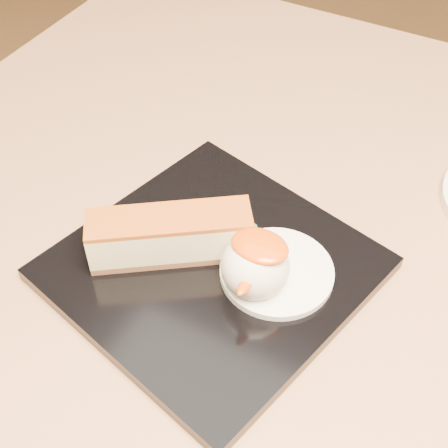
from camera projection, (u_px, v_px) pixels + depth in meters
The scene contains 7 objects.
table at pixel (262, 348), 0.64m from camera, with size 0.80×0.80×0.72m.
dessert_plate at pixel (212, 269), 0.50m from camera, with size 0.22×0.22×0.01m, color black.
cheesecake at pixel (170, 235), 0.49m from camera, with size 0.13×0.10×0.04m.
cream_smear at pixel (277, 272), 0.49m from camera, with size 0.09×0.09×0.01m, color white.
ice_cream_scoop at pixel (255, 266), 0.47m from camera, with size 0.05×0.05×0.05m, color white.
mango_sauce at pixel (260, 246), 0.45m from camera, with size 0.04×0.03×0.01m, color #DC4806.
mint_sprig at pixel (257, 235), 0.51m from camera, with size 0.03×0.02×0.00m.
Camera 1 is at (0.13, -0.32, 1.12)m, focal length 50.00 mm.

